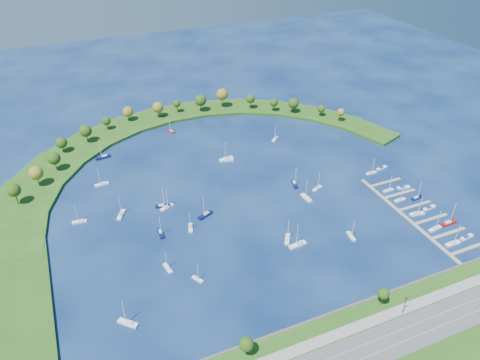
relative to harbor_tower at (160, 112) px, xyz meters
name	(u,v)px	position (x,y,z in m)	size (l,w,h in m)	color
ground	(236,191)	(15.70, -117.51, -4.22)	(700.00, 700.00, 0.00)	#081B47
south_shoreline	(354,353)	(15.73, -240.39, -3.23)	(420.00, 43.10, 11.60)	#274B14
breakwater	(142,167)	(-30.63, -68.79, -3.24)	(286.74, 247.64, 2.00)	#274B14
breakwater_trees	(165,120)	(-3.07, -28.24, 6.51)	(236.36, 90.31, 15.93)	#382314
harbor_tower	(160,112)	(0.00, 0.00, 0.00)	(2.60, 2.60, 4.34)	gray
dock_system	(416,214)	(101.00, -178.51, -3.87)	(24.28, 82.00, 1.60)	gray
moored_boat_0	(197,279)	(-28.77, -177.34, -3.38)	(4.59, 6.30, 9.19)	white
moored_boat_1	(306,197)	(51.51, -140.70, -3.29)	(3.44, 9.09, 13.04)	white
moored_boat_2	(317,188)	(62.66, -134.56, -3.34)	(7.80, 4.75, 11.10)	white
moored_boat_3	(288,239)	(23.76, -169.00, -3.31)	(6.63, 8.35, 12.41)	white
moored_boat_4	(103,157)	(-51.90, -46.03, -3.24)	(10.13, 4.04, 14.48)	#0A103E
moored_boat_5	(161,233)	(-36.17, -138.38, -3.32)	(2.52, 8.29, 12.10)	#0A103E
moored_boat_6	(295,184)	(52.07, -125.20, -3.30)	(4.63, 8.99, 12.73)	#0A103E
moored_boat_7	(351,236)	(56.02, -179.87, -3.35)	(3.26, 7.73, 11.01)	white
moored_boat_8	(167,207)	(-27.11, -117.31, -3.30)	(8.73, 5.50, 12.46)	white
moored_boat_9	(191,227)	(-20.16, -140.03, -3.34)	(4.10, 7.81, 11.06)	white
moored_boat_10	(80,221)	(-74.89, -111.00, -3.33)	(8.15, 3.29, 11.64)	white
moored_boat_11	(298,244)	(26.59, -174.95, -3.24)	(9.98, 3.75, 14.33)	white
moored_boat_12	(275,138)	(67.33, -68.32, -3.33)	(7.29, 6.72, 11.40)	white
moored_boat_13	(128,323)	(-64.25, -190.02, -3.27)	(8.32, 8.22, 13.43)	white
moored_boat_14	(121,214)	(-52.70, -113.92, -3.28)	(6.42, 9.02, 13.10)	white
moored_boat_15	(226,158)	(24.36, -80.49, -3.26)	(9.74, 4.49, 13.81)	white
moored_boat_16	(102,184)	(-57.84, -78.59, -3.30)	(8.64, 3.05, 12.47)	white
moored_boat_17	(205,215)	(-9.09, -132.85, -3.26)	(9.72, 6.31, 13.92)	#0A103E
moored_boat_18	(171,131)	(0.79, -27.56, -3.36)	(5.40, 7.24, 10.60)	maroon
moored_boat_19	(168,268)	(-39.80, -164.86, -3.35)	(3.30, 7.63, 10.86)	white
moored_boat_20	(226,159)	(23.80, -82.02, -3.26)	(9.84, 5.19, 13.94)	white
moored_boat_21	(163,206)	(-28.90, -115.31, -3.29)	(9.06, 4.92, 12.83)	#0A103E
docked_boat_0	(453,243)	(101.21, -205.59, -3.30)	(8.68, 2.44, 12.75)	white
docked_boat_1	(467,237)	(111.68, -204.64, -3.61)	(8.40, 3.04, 1.68)	white
docked_boat_2	(435,228)	(101.22, -192.65, -3.32)	(8.44, 3.41, 12.05)	white
docked_boat_3	(449,223)	(111.70, -191.90, -3.26)	(9.53, 2.92, 13.90)	maroon
docked_boat_4	(417,213)	(101.21, -178.52, -3.30)	(8.88, 3.75, 12.64)	white
docked_boat_5	(429,208)	(111.68, -176.87, -3.60)	(8.50, 3.26, 1.69)	white
docked_boat_6	(400,199)	(101.24, -164.05, -3.35)	(7.29, 2.17, 10.66)	white
docked_boat_7	(417,197)	(111.73, -166.34, -3.34)	(7.97, 3.24, 11.38)	#0A103E
docked_boat_8	(388,190)	(101.24, -153.27, -3.36)	(7.15, 2.23, 10.41)	white
docked_boat_9	(403,187)	(111.68, -154.45, -3.61)	(8.48, 3.65, 1.67)	white
docked_boat_10	(371,172)	(103.64, -133.28, -3.35)	(7.32, 2.13, 10.73)	white
docked_boat_11	(382,168)	(113.58, -131.03, -3.62)	(8.26, 3.51, 1.63)	white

